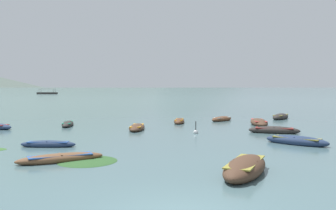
# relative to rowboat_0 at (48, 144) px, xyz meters

# --- Properties ---
(ground_plane) EXTENTS (6000.00, 6000.00, 0.00)m
(ground_plane) POSITION_rel_rowboat_0_xyz_m (6.28, 1488.34, -0.14)
(ground_plane) COLOR slate
(mountain_2) EXTENTS (1552.70, 1552.70, 500.49)m
(mountain_2) POSITION_rel_rowboat_0_xyz_m (-555.07, 1718.97, 250.10)
(mountain_2) COLOR slate
(mountain_2) RESTS_ON ground
(mountain_3) EXTENTS (692.56, 692.56, 197.32)m
(mountain_3) POSITION_rel_rowboat_0_xyz_m (162.03, 1642.35, 98.52)
(mountain_3) COLOR #4C5B56
(mountain_3) RESTS_ON ground
(rowboat_0) EXTENTS (3.21, 1.07, 0.45)m
(rowboat_0) POSITION_rel_rowboat_0_xyz_m (0.00, 0.00, 0.00)
(rowboat_0) COLOR navy
(rowboat_0) RESTS_ON ground
(rowboat_1) EXTENTS (2.06, 4.65, 0.66)m
(rowboat_1) POSITION_rel_rowboat_0_xyz_m (15.70, 10.98, 0.06)
(rowboat_1) COLOR #4C3323
(rowboat_1) RESTS_ON ground
(rowboat_2) EXTENTS (3.49, 3.48, 0.64)m
(rowboat_2) POSITION_rel_rowboat_0_xyz_m (14.45, -0.05, 0.06)
(rowboat_2) COLOR navy
(rowboat_2) RESTS_ON ground
(rowboat_3) EXTENTS (2.94, 2.93, 0.55)m
(rowboat_3) POSITION_rel_rowboat_0_xyz_m (13.18, 14.91, 0.03)
(rowboat_3) COLOR brown
(rowboat_3) RESTS_ON ground
(rowboat_4) EXTENTS (1.22, 3.79, 0.51)m
(rowboat_4) POSITION_rel_rowboat_0_xyz_m (-1.17, 11.20, 0.02)
(rowboat_4) COLOR #2D2826
(rowboat_4) RESTS_ON ground
(rowboat_5) EXTENTS (1.57, 3.96, 0.55)m
(rowboat_5) POSITION_rel_rowboat_0_xyz_m (4.89, 7.92, 0.03)
(rowboat_5) COLOR #4C3323
(rowboat_5) RESTS_ON ground
(rowboat_6) EXTENTS (3.85, 2.33, 0.63)m
(rowboat_6) POSITION_rel_rowboat_0_xyz_m (14.99, 5.18, 0.05)
(rowboat_6) COLOR #2D2826
(rowboat_6) RESTS_ON ground
(rowboat_7) EXTENTS (3.20, 4.36, 0.81)m
(rowboat_7) POSITION_rel_rowboat_0_xyz_m (9.37, -7.15, 0.11)
(rowboat_7) COLOR #4C3323
(rowboat_7) RESTS_ON ground
(rowboat_9) EXTENTS (4.00, 2.41, 0.48)m
(rowboat_9) POSITION_rel_rowboat_0_xyz_m (1.63, -4.24, 0.01)
(rowboat_9) COLOR brown
(rowboat_9) RESTS_ON ground
(rowboat_12) EXTENTS (3.29, 3.85, 0.71)m
(rowboat_12) POSITION_rel_rowboat_0_xyz_m (19.84, 16.65, 0.08)
(rowboat_12) COLOR #2D2826
(rowboat_12) RESTS_ON ground
(rowboat_13) EXTENTS (1.48, 3.38, 0.55)m
(rowboat_13) POSITION_rel_rowboat_0_xyz_m (8.74, 12.97, 0.03)
(rowboat_13) COLOR brown
(rowboat_13) RESTS_ON ground
(ferry_1) EXTENTS (9.04, 4.10, 2.54)m
(ferry_1) POSITION_rel_rowboat_0_xyz_m (-37.78, 147.72, 0.30)
(ferry_1) COLOR #2D2826
(ferry_1) RESTS_ON ground
(mooring_buoy) EXTENTS (0.36, 0.36, 0.99)m
(mooring_buoy) POSITION_rel_rowboat_0_xyz_m (9.21, 5.33, -0.05)
(mooring_buoy) COLOR silver
(mooring_buoy) RESTS_ON ground
(weed_patch_2) EXTENTS (3.55, 3.58, 0.14)m
(weed_patch_2) POSITION_rel_rowboat_0_xyz_m (2.85, -4.28, -0.14)
(weed_patch_2) COLOR #2D5628
(weed_patch_2) RESTS_ON ground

